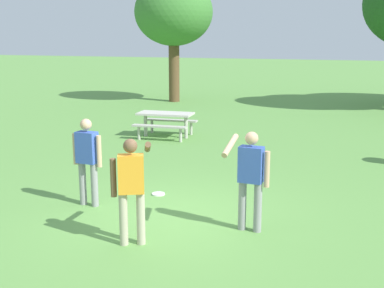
{
  "coord_description": "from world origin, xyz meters",
  "views": [
    {
      "loc": [
        3.09,
        -7.69,
        3.11
      ],
      "look_at": [
        -0.11,
        1.48,
        1.0
      ],
      "focal_mm": 46.82,
      "sensor_mm": 36.0,
      "label": 1
    }
  ],
  "objects": [
    {
      "name": "picnic_table_near",
      "position": [
        -2.73,
        6.52,
        0.56
      ],
      "size": [
        1.79,
        1.53,
        0.77
      ],
      "color": "beige",
      "rests_on": "ground"
    },
    {
      "name": "frisbee",
      "position": [
        -0.69,
        1.11,
        0.01
      ],
      "size": [
        0.27,
        0.27,
        0.03
      ],
      "primitive_type": "cylinder",
      "color": "white",
      "rests_on": "ground"
    },
    {
      "name": "ground_plane",
      "position": [
        0.0,
        0.0,
        0.0
      ],
      "size": [
        120.0,
        120.0,
        0.0
      ],
      "primitive_type": "plane",
      "color": "#609947"
    },
    {
      "name": "person_thrower",
      "position": [
        -1.66,
        0.1,
        0.94
      ],
      "size": [
        0.61,
        0.25,
        1.64
      ],
      "color": "gray",
      "rests_on": "ground"
    },
    {
      "name": "person_catcher",
      "position": [
        1.45,
        -0.15,
        0.96
      ],
      "size": [
        0.65,
        0.67,
        1.64
      ],
      "color": "gray",
      "rests_on": "ground"
    },
    {
      "name": "person_bystander",
      "position": [
        -0.11,
        -1.25,
        0.96
      ],
      "size": [
        0.56,
        0.82,
        1.64
      ],
      "color": "#B7AD93",
      "rests_on": "ground"
    },
    {
      "name": "tree_tall_left",
      "position": [
        -5.6,
        14.67,
        4.12
      ],
      "size": [
        3.65,
        3.65,
        5.72
      ],
      "color": "brown",
      "rests_on": "ground"
    }
  ]
}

